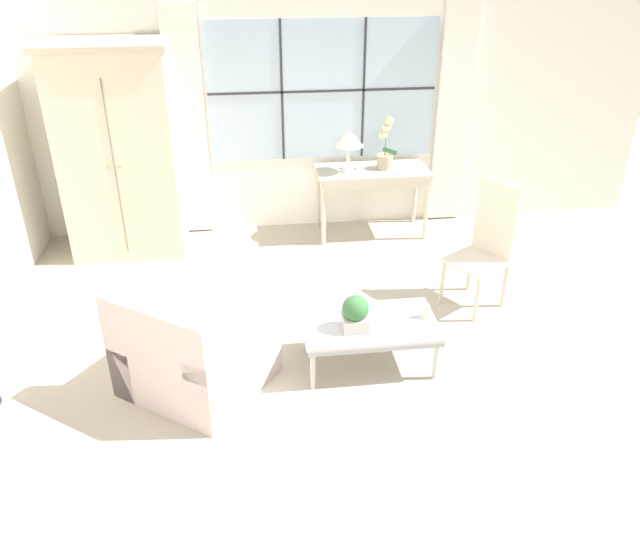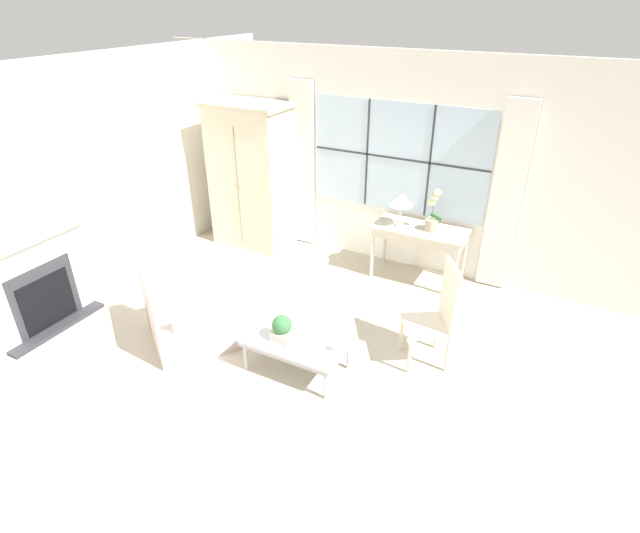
{
  "view_description": "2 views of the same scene",
  "coord_description": "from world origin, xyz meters",
  "px_view_note": "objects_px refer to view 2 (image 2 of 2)",
  "views": [
    {
      "loc": [
        -0.85,
        -3.5,
        2.94
      ],
      "look_at": [
        -0.3,
        0.82,
        0.61
      ],
      "focal_mm": 35.0,
      "sensor_mm": 36.0,
      "label": 1
    },
    {
      "loc": [
        2.07,
        -3.07,
        3.37
      ],
      "look_at": [
        0.01,
        0.81,
        0.96
      ],
      "focal_mm": 28.0,
      "sensor_mm": 36.0,
      "label": 2
    }
  ],
  "objects_px": {
    "armoire": "(252,176)",
    "potted_orchid": "(432,215)",
    "fireplace": "(34,276)",
    "potted_plant_small": "(282,328)",
    "coffee_table": "(297,342)",
    "pillar_candle": "(336,347)",
    "side_chair_wooden": "(438,311)",
    "console_table": "(420,234)",
    "table_lamp": "(402,200)",
    "armchair_upholstered": "(190,317)"
  },
  "relations": [
    {
      "from": "console_table",
      "to": "armoire",
      "type": "bearing_deg",
      "value": -178.72
    },
    {
      "from": "armoire",
      "to": "potted_orchid",
      "type": "height_order",
      "value": "armoire"
    },
    {
      "from": "fireplace",
      "to": "console_table",
      "type": "bearing_deg",
      "value": 41.71
    },
    {
      "from": "coffee_table",
      "to": "console_table",
      "type": "bearing_deg",
      "value": 78.42
    },
    {
      "from": "armchair_upholstered",
      "to": "side_chair_wooden",
      "type": "height_order",
      "value": "side_chair_wooden"
    },
    {
      "from": "armoire",
      "to": "potted_orchid",
      "type": "distance_m",
      "value": 2.68
    },
    {
      "from": "table_lamp",
      "to": "potted_orchid",
      "type": "relative_size",
      "value": 0.79
    },
    {
      "from": "armoire",
      "to": "potted_plant_small",
      "type": "height_order",
      "value": "armoire"
    },
    {
      "from": "fireplace",
      "to": "console_table",
      "type": "height_order",
      "value": "fireplace"
    },
    {
      "from": "console_table",
      "to": "table_lamp",
      "type": "xyz_separation_m",
      "value": [
        -0.27,
        -0.04,
        0.43
      ]
    },
    {
      "from": "fireplace",
      "to": "armoire",
      "type": "xyz_separation_m",
      "value": [
        0.85,
        2.97,
        0.39
      ]
    },
    {
      "from": "potted_plant_small",
      "to": "armoire",
      "type": "bearing_deg",
      "value": 129.6
    },
    {
      "from": "potted_orchid",
      "to": "pillar_candle",
      "type": "relative_size",
      "value": 4.8
    },
    {
      "from": "fireplace",
      "to": "armchair_upholstered",
      "type": "xyz_separation_m",
      "value": [
        1.62,
        0.59,
        -0.39
      ]
    },
    {
      "from": "armoire",
      "to": "armchair_upholstered",
      "type": "xyz_separation_m",
      "value": [
        0.77,
        -2.38,
        -0.77
      ]
    },
    {
      "from": "potted_plant_small",
      "to": "coffee_table",
      "type": "bearing_deg",
      "value": 28.21
    },
    {
      "from": "console_table",
      "to": "table_lamp",
      "type": "bearing_deg",
      "value": -171.15
    },
    {
      "from": "table_lamp",
      "to": "armchair_upholstered",
      "type": "relative_size",
      "value": 0.35
    },
    {
      "from": "armchair_upholstered",
      "to": "coffee_table",
      "type": "distance_m",
      "value": 1.3
    },
    {
      "from": "pillar_candle",
      "to": "potted_orchid",
      "type": "bearing_deg",
      "value": 85.58
    },
    {
      "from": "console_table",
      "to": "potted_orchid",
      "type": "height_order",
      "value": "potted_orchid"
    },
    {
      "from": "armchair_upholstered",
      "to": "side_chair_wooden",
      "type": "xyz_separation_m",
      "value": [
        2.47,
        0.89,
        0.33
      ]
    },
    {
      "from": "armoire",
      "to": "coffee_table",
      "type": "distance_m",
      "value": 3.16
    },
    {
      "from": "fireplace",
      "to": "potted_orchid",
      "type": "bearing_deg",
      "value": 40.72
    },
    {
      "from": "side_chair_wooden",
      "to": "potted_plant_small",
      "type": "distance_m",
      "value": 1.56
    },
    {
      "from": "table_lamp",
      "to": "console_table",
      "type": "bearing_deg",
      "value": 8.85
    },
    {
      "from": "table_lamp",
      "to": "side_chair_wooden",
      "type": "relative_size",
      "value": 0.39
    },
    {
      "from": "console_table",
      "to": "potted_orchid",
      "type": "relative_size",
      "value": 2.15
    },
    {
      "from": "side_chair_wooden",
      "to": "coffee_table",
      "type": "bearing_deg",
      "value": -146.05
    },
    {
      "from": "potted_orchid",
      "to": "armchair_upholstered",
      "type": "xyz_separation_m",
      "value": [
        -1.9,
        -2.45,
        -0.66
      ]
    },
    {
      "from": "console_table",
      "to": "potted_plant_small",
      "type": "xyz_separation_m",
      "value": [
        -0.6,
        -2.41,
        -0.14
      ]
    },
    {
      "from": "table_lamp",
      "to": "coffee_table",
      "type": "relative_size",
      "value": 0.43
    },
    {
      "from": "table_lamp",
      "to": "pillar_candle",
      "type": "bearing_deg",
      "value": -84.52
    },
    {
      "from": "potted_orchid",
      "to": "pillar_candle",
      "type": "height_order",
      "value": "potted_orchid"
    },
    {
      "from": "side_chair_wooden",
      "to": "potted_plant_small",
      "type": "relative_size",
      "value": 4.13
    },
    {
      "from": "fireplace",
      "to": "console_table",
      "type": "xyz_separation_m",
      "value": [
        3.4,
        3.03,
        -0.01
      ]
    },
    {
      "from": "fireplace",
      "to": "side_chair_wooden",
      "type": "relative_size",
      "value": 1.8
    },
    {
      "from": "side_chair_wooden",
      "to": "armoire",
      "type": "bearing_deg",
      "value": 155.26
    },
    {
      "from": "fireplace",
      "to": "armchair_upholstered",
      "type": "height_order",
      "value": "fireplace"
    },
    {
      "from": "table_lamp",
      "to": "side_chair_wooden",
      "type": "height_order",
      "value": "table_lamp"
    },
    {
      "from": "armoire",
      "to": "fireplace",
      "type": "bearing_deg",
      "value": -105.96
    },
    {
      "from": "armoire",
      "to": "potted_plant_small",
      "type": "relative_size",
      "value": 7.74
    },
    {
      "from": "pillar_candle",
      "to": "side_chair_wooden",
      "type": "bearing_deg",
      "value": 46.18
    },
    {
      "from": "fireplace",
      "to": "coffee_table",
      "type": "height_order",
      "value": "fireplace"
    },
    {
      "from": "potted_plant_small",
      "to": "pillar_candle",
      "type": "distance_m",
      "value": 0.56
    },
    {
      "from": "fireplace",
      "to": "armchair_upholstered",
      "type": "bearing_deg",
      "value": 19.89
    },
    {
      "from": "table_lamp",
      "to": "pillar_candle",
      "type": "height_order",
      "value": "table_lamp"
    },
    {
      "from": "fireplace",
      "to": "potted_plant_small",
      "type": "bearing_deg",
      "value": 12.52
    },
    {
      "from": "armoire",
      "to": "coffee_table",
      "type": "bearing_deg",
      "value": -47.85
    },
    {
      "from": "console_table",
      "to": "potted_orchid",
      "type": "bearing_deg",
      "value": 3.45
    }
  ]
}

